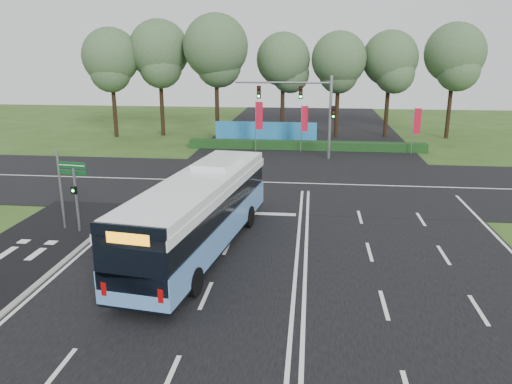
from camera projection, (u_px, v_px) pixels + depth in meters
ground at (297, 250)px, 23.27m from camera, size 120.00×120.00×0.00m
road_main at (297, 249)px, 23.27m from camera, size 20.00×120.00×0.04m
road_cross at (303, 184)px, 34.74m from camera, size 120.00×14.00×0.05m
bike_path at (8, 263)px, 21.73m from camera, size 5.00×18.00×0.06m
kerb_strip at (61, 265)px, 21.47m from camera, size 0.25×18.00×0.12m
city_bus at (200, 212)px, 22.56m from camera, size 4.52×13.43×3.78m
pedestrian_signal at (76, 198)px, 24.99m from camera, size 0.31×0.41×3.33m
street_sign at (66, 181)px, 25.20m from camera, size 1.62×0.31×4.18m
banner_flag_left at (258, 119)px, 45.14m from camera, size 0.68×0.11×4.62m
banner_flag_mid at (304, 121)px, 44.93m from camera, size 0.61×0.24×4.28m
banner_flag_right at (416, 124)px, 43.79m from camera, size 0.62×0.15×4.20m
traffic_light_gantry at (309, 104)px, 41.57m from camera, size 8.41×0.28×7.00m
hedge at (306, 146)px, 46.58m from camera, size 22.00×1.20×0.80m
blue_hoarding at (266, 133)px, 49.21m from camera, size 10.00×0.30×2.20m
eucalyptus_row at (273, 54)px, 51.33m from camera, size 41.10×9.46×12.62m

